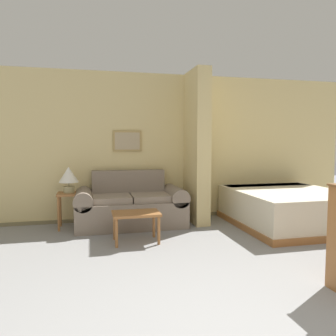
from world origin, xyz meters
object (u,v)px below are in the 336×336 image
coffee_table (136,216)px  couch (131,206)px  bed (288,208)px  table_lamp (69,176)px

coffee_table → couch: bearing=87.9°
couch → bed: 2.62m
table_lamp → bed: (3.53, -0.64, -0.54)m
coffee_table → table_lamp: (-0.94, 0.97, 0.48)m
couch → coffee_table: size_ratio=2.78×
couch → coffee_table: bearing=-92.1°
couch → bed: couch is taller
couch → bed: bearing=-13.0°
coffee_table → table_lamp: 1.44m
table_lamp → coffee_table: bearing=-45.9°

